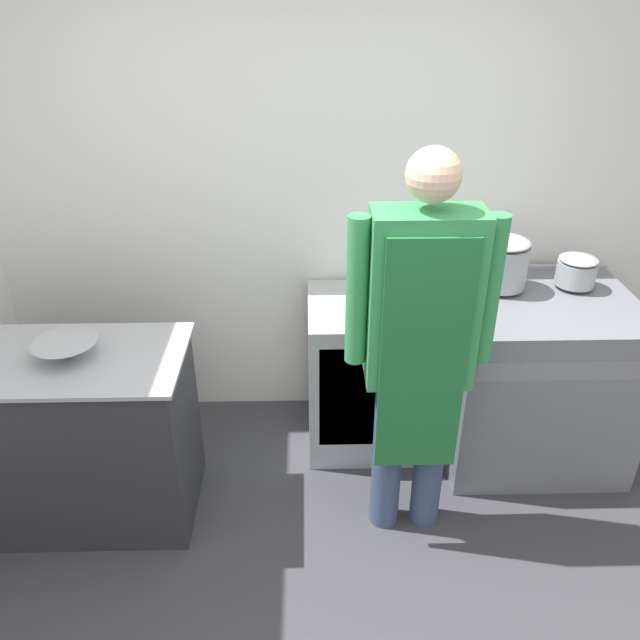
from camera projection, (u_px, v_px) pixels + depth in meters
The scene contains 8 objects.
wall_back at pixel (309, 193), 3.34m from camera, with size 8.00×0.05×2.70m.
prep_counter at pixel (78, 436), 2.97m from camera, with size 1.10×0.61×0.89m.
stove at pixel (532, 376), 3.37m from camera, with size 0.93×0.80×0.95m.
fridge_unit at pixel (371, 373), 3.48m from camera, with size 0.69×0.62×0.86m.
person_cook at pixel (419, 337), 2.59m from camera, with size 0.62×0.24×1.84m.
mixing_bowl at pixel (66, 350), 2.73m from camera, with size 0.28×0.28×0.08m.
stock_pot at pixel (502, 262), 3.19m from camera, with size 0.26×0.26×0.26m.
sauce_pot at pixel (577, 270), 3.23m from camera, with size 0.20×0.20×0.16m.
Camera 1 is at (-0.02, -1.51, 2.36)m, focal length 35.00 mm.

